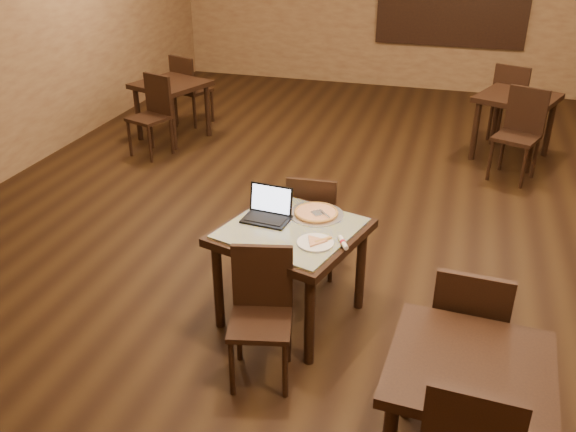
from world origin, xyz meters
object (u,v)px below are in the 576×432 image
(pizza_pan, at_px, (316,214))
(other_table_a_chair_far, at_px, (511,99))
(tiled_table, at_px, (291,240))
(chair_main_near, at_px, (261,307))
(other_table_c_chair_far, at_px, (468,328))
(other_table_c, at_px, (468,383))
(other_table_b, at_px, (171,92))
(other_table_a, at_px, (517,106))
(other_table_a_chair_near, at_px, (520,129))
(laptop, at_px, (269,210))
(chair_main_far, at_px, (313,220))
(other_table_b_chair_far, at_px, (188,86))
(other_table_b_chair_near, at_px, (153,111))

(pizza_pan, distance_m, other_table_a_chair_far, 4.48)
(tiled_table, bearing_deg, chair_main_near, -75.72)
(other_table_c_chair_far, bearing_deg, other_table_c, 93.91)
(other_table_a_chair_far, height_order, other_table_c_chair_far, other_table_a_chair_far)
(other_table_b, relative_size, other_table_c, 1.19)
(other_table_a, distance_m, other_table_a_chair_near, 0.60)
(chair_main_near, xyz_separation_m, laptop, (-0.18, 0.73, 0.31))
(pizza_pan, relative_size, other_table_a_chair_near, 0.40)
(other_table_a_chair_far, bearing_deg, tiled_table, 91.12)
(chair_main_near, distance_m, chair_main_far, 1.24)
(other_table_b, relative_size, other_table_c_chair_far, 1.03)
(other_table_a_chair_near, height_order, other_table_b_chair_far, other_table_a_chair_near)
(chair_main_far, bearing_deg, other_table_a_chair_far, -116.37)
(other_table_c, bearing_deg, chair_main_near, 162.47)
(other_table_b, bearing_deg, tiled_table, -33.33)
(chair_main_far, height_order, other_table_a_chair_near, other_table_a_chair_near)
(other_table_b_chair_far, bearing_deg, other_table_b_chair_near, 111.91)
(tiled_table, relative_size, laptop, 3.27)
(other_table_a_chair_near, bearing_deg, other_table_c, -74.55)
(laptop, height_order, other_table_b_chair_far, laptop)
(pizza_pan, bearing_deg, tiled_table, -116.57)
(other_table_a_chair_far, xyz_separation_m, other_table_b_chair_near, (-4.19, -1.66, -0.02))
(chair_main_near, relative_size, other_table_b_chair_near, 0.93)
(laptop, height_order, other_table_a, laptop)
(chair_main_far, bearing_deg, pizza_pan, 103.55)
(chair_main_far, relative_size, other_table_a_chair_near, 0.90)
(pizza_pan, bearing_deg, chair_main_far, 106.87)
(chair_main_near, bearing_deg, other_table_b_chair_far, 106.83)
(pizza_pan, relative_size, other_table_c, 0.47)
(chair_main_far, bearing_deg, other_table_b_chair_near, -43.62)
(other_table_a_chair_far, distance_m, other_table_b_chair_far, 4.28)
(chair_main_far, relative_size, other_table_b_chair_near, 0.94)
(pizza_pan, bearing_deg, other_table_b_chair_far, 126.53)
(chair_main_near, bearing_deg, other_table_b, 109.94)
(tiled_table, bearing_deg, chair_main_far, 105.47)
(chair_main_far, bearing_deg, other_table_c, 122.50)
(other_table_c, bearing_deg, pizza_pan, 133.42)
(laptop, xyz_separation_m, pizza_pan, (0.32, 0.14, -0.05))
(other_table_a_chair_near, bearing_deg, chair_main_far, -101.37)
(pizza_pan, height_order, other_table_a_chair_near, other_table_a_chair_near)
(tiled_table, xyz_separation_m, other_table_b_chair_far, (-2.61, 3.93, -0.11))
(chair_main_near, xyz_separation_m, pizza_pan, (0.14, 0.86, 0.26))
(other_table_a, height_order, other_table_b_chair_near, other_table_b_chair_near)
(tiled_table, xyz_separation_m, other_table_b, (-2.58, 3.36, -0.04))
(other_table_a, relative_size, other_table_a_chair_far, 1.07)
(other_table_b, xyz_separation_m, other_table_c, (3.84, -4.47, 0.01))
(pizza_pan, height_order, other_table_c_chair_far, other_table_c_chair_far)
(tiled_table, distance_m, chair_main_far, 0.64)
(chair_main_far, bearing_deg, other_table_b, -49.94)
(other_table_c, distance_m, other_table_c_chair_far, 0.58)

